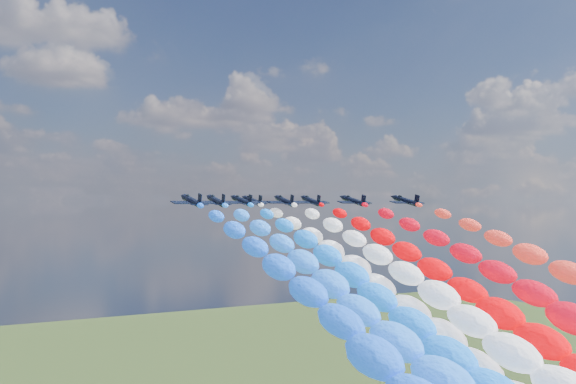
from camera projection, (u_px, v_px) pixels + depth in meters
jet_0 at (192, 201)px, 135.80m from camera, size 9.07×12.15×4.73m
trail_0 at (356, 362)px, 84.33m from camera, size 6.90×113.80×45.26m
jet_1 at (216, 201)px, 144.76m from camera, size 8.83×11.97×4.73m
trail_1 at (378, 346)px, 93.29m from camera, size 6.90×113.80×45.26m
jet_2 at (242, 201)px, 158.02m from camera, size 9.36×12.35×4.73m
trail_2 at (396, 328)px, 106.55m from camera, size 6.90×113.80×45.26m
jet_3 at (284, 201)px, 160.00m from camera, size 9.07×12.15×4.73m
trail_3 at (456, 326)px, 108.53m from camera, size 6.90×113.80×45.26m
jet_4 at (253, 201)px, 171.80m from camera, size 9.25×12.27×4.73m
trail_4 at (393, 314)px, 120.33m from camera, size 6.90×113.80×45.26m
jet_5 at (311, 201)px, 167.07m from camera, size 9.25×12.27×4.73m
trail_5 at (484, 318)px, 115.60m from camera, size 6.90×113.80×45.26m
jet_6 at (353, 201)px, 162.55m from camera, size 8.98×12.08×4.73m
trail_6 at (553, 323)px, 111.08m from camera, size 6.90×113.80×45.26m
jet_7 at (406, 201)px, 160.86m from camera, size 8.82×11.96×4.73m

